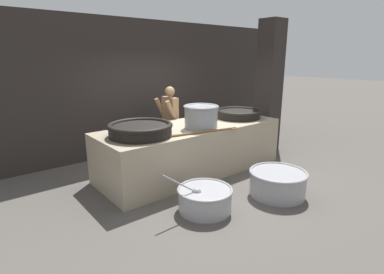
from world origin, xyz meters
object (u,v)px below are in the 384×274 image
cook (170,120)px  prep_bowl_vegetables (205,198)px  giant_wok_near (140,129)px  stock_pot (201,116)px  prep_bowl_meat (278,182)px  giant_wok_far (238,113)px

cook → prep_bowl_vegetables: size_ratio=1.50×
giant_wok_near → stock_pot: bearing=-10.2°
stock_pot → giant_wok_near: bearing=169.8°
giant_wok_near → prep_bowl_meat: size_ratio=1.15×
prep_bowl_meat → stock_pot: bearing=106.0°
prep_bowl_vegetables → prep_bowl_meat: size_ratio=1.13×
prep_bowl_meat → prep_bowl_vegetables: bearing=164.0°
giant_wok_far → prep_bowl_vegetables: 2.77m
giant_wok_near → prep_bowl_meat: (1.65, -1.75, -0.86)m
cook → prep_bowl_vegetables: 2.82m
giant_wok_near → giant_wok_far: size_ratio=1.12×
prep_bowl_vegetables → giant_wok_far: bearing=31.9°
giant_wok_far → cook: size_ratio=0.61×
stock_pot → giant_wok_far: bearing=10.3°
giant_wok_far → stock_pot: bearing=-169.7°
prep_bowl_meat → giant_wok_far: bearing=63.3°
giant_wok_far → prep_bowl_vegetables: (-2.23, -1.39, -0.88)m
stock_pot → prep_bowl_meat: (0.44, -1.53, -0.97)m
giant_wok_near → cook: (1.42, 1.13, -0.20)m
giant_wok_far → cook: (-1.13, 1.11, -0.17)m
cook → prep_bowl_meat: cook is taller
stock_pot → prep_bowl_vegetables: stock_pot is taller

